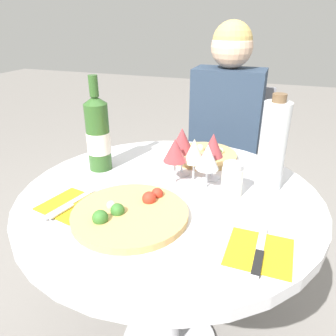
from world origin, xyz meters
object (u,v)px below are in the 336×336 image
dining_table (170,222)px  tall_carafe (273,146)px  chair_behind_diner (224,170)px  seated_diner (221,161)px  wine_bottle (98,134)px  pizza_large (130,213)px

dining_table → tall_carafe: bearing=25.4°
dining_table → chair_behind_diner: bearing=86.9°
chair_behind_diner → dining_table: bearing=86.9°
seated_diner → wine_bottle: (-0.34, -0.57, 0.29)m
dining_table → seated_diner: 0.66m
wine_bottle → tall_carafe: (0.58, 0.05, 0.01)m
dining_table → tall_carafe: size_ratio=3.09×
wine_bottle → tall_carafe: wine_bottle is taller
pizza_large → tall_carafe: size_ratio=1.06×
chair_behind_diner → tall_carafe: size_ratio=2.90×
chair_behind_diner → pizza_large: bearing=84.1°
pizza_large → tall_carafe: tall_carafe is taller
wine_bottle → chair_behind_diner: bearing=64.5°
chair_behind_diner → pizza_large: chair_behind_diner is taller
dining_table → seated_diner: (0.04, 0.66, -0.05)m
seated_diner → pizza_large: size_ratio=3.74×
seated_diner → wine_bottle: 0.73m
pizza_large → wine_bottle: bearing=133.0°
seated_diner → tall_carafe: bearing=114.9°
chair_behind_diner → seated_diner: size_ratio=0.73×
chair_behind_diner → tall_carafe: 0.82m
pizza_large → tall_carafe: 0.48m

